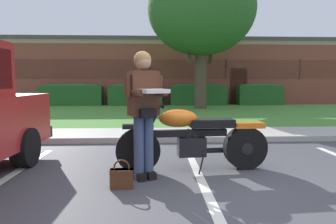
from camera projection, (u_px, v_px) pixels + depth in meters
ground_plane at (209, 193)px, 3.68m from camera, size 140.00×140.00×0.00m
curb_strip at (183, 139)px, 6.81m from camera, size 60.00×0.20×0.12m
concrete_walk at (179, 134)px, 7.66m from camera, size 60.00×1.50×0.08m
grass_lawn at (169, 113)px, 12.78m from camera, size 60.00×8.80×0.06m
stall_stripe_1 at (204, 187)px, 3.87m from camera, size 0.18×4.40×0.01m
motorcycle at (198, 138)px, 4.58m from camera, size 2.24×0.82×1.26m
rider_person at (144, 104)px, 4.11m from camera, size 0.58×0.66×1.70m
handbag at (122, 177)px, 3.83m from camera, size 0.28×0.13×0.36m
shade_tree at (201, 10)px, 14.37m from camera, size 4.97×4.97×6.75m
hedge_left at (72, 94)px, 16.76m from camera, size 3.29×0.90×1.24m
hedge_center_left at (136, 94)px, 16.93m from camera, size 2.89×0.90×1.24m
hedge_center_right at (198, 94)px, 17.10m from camera, size 3.04×0.90×1.24m
hedge_right at (259, 94)px, 17.27m from camera, size 2.43×0.90×1.24m
brick_building at (151, 73)px, 22.48m from camera, size 25.66×9.94×3.88m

